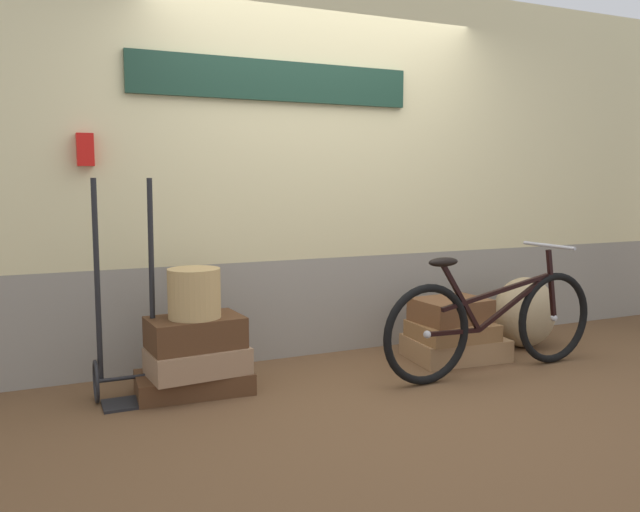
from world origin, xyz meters
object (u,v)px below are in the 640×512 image
at_px(bicycle, 493,322).
at_px(luggage_trolley, 128,345).
at_px(suitcase_0, 194,382).
at_px(suitcase_5, 451,310).
at_px(wicker_basket, 194,293).
at_px(burlap_sack, 525,312).
at_px(suitcase_4, 452,330).
at_px(suitcase_3, 455,348).
at_px(suitcase_1, 198,361).
at_px(suitcase_2, 195,332).

bearing_deg(bicycle, luggage_trolley, 168.75).
xyz_separation_m(suitcase_0, suitcase_5, (1.88, -0.01, 0.29)).
relative_size(wicker_basket, bicycle, 0.18).
distance_m(wicker_basket, luggage_trolley, 0.49).
height_order(suitcase_5, wicker_basket, wicker_basket).
xyz_separation_m(luggage_trolley, burlap_sack, (2.98, -0.02, -0.05)).
bearing_deg(suitcase_4, burlap_sack, 7.43).
relative_size(suitcase_3, luggage_trolley, 0.51).
xyz_separation_m(suitcase_5, luggage_trolley, (-2.26, 0.05, -0.03)).
relative_size(luggage_trolley, bicycle, 0.75).
relative_size(suitcase_1, suitcase_3, 0.87).
relative_size(suitcase_3, wicker_basket, 2.13).
xyz_separation_m(suitcase_4, suitcase_5, (0.01, 0.04, 0.14)).
bearing_deg(suitcase_4, wicker_basket, -178.61).
bearing_deg(wicker_basket, suitcase_0, 106.91).
xyz_separation_m(suitcase_3, wicker_basket, (-1.91, 0.00, 0.54)).
bearing_deg(suitcase_3, bicycle, -82.78).
xyz_separation_m(suitcase_0, suitcase_1, (0.02, -0.04, 0.14)).
relative_size(suitcase_1, suitcase_4, 1.05).
bearing_deg(suitcase_5, suitcase_4, -109.03).
bearing_deg(suitcase_3, suitcase_0, -175.67).
distance_m(suitcase_0, suitcase_1, 0.15).
xyz_separation_m(wicker_basket, burlap_sack, (2.60, 0.04, -0.35)).
height_order(suitcase_1, suitcase_5, suitcase_5).
height_order(suitcase_2, suitcase_5, suitcase_2).
distance_m(suitcase_3, suitcase_4, 0.15).
bearing_deg(suitcase_3, luggage_trolley, -176.39).
relative_size(suitcase_3, burlap_sack, 1.22).
distance_m(suitcase_0, bicycle, 2.00).
height_order(suitcase_3, luggage_trolley, luggage_trolley).
bearing_deg(bicycle, burlap_sack, 33.50).
height_order(suitcase_4, bicycle, bicycle).
relative_size(suitcase_2, burlap_sack, 1.01).
bearing_deg(suitcase_3, wicker_basket, -174.92).
distance_m(suitcase_4, luggage_trolley, 2.26).
distance_m(suitcase_5, wicker_basket, 1.89).
bearing_deg(suitcase_3, suitcase_4, -149.35).
bearing_deg(suitcase_2, suitcase_5, -4.51).
xyz_separation_m(suitcase_5, wicker_basket, (-1.88, -0.01, 0.26)).
xyz_separation_m(suitcase_0, suitcase_4, (1.87, -0.05, 0.15)).
bearing_deg(suitcase_1, suitcase_5, -4.50).
height_order(suitcase_0, wicker_basket, wicker_basket).
height_order(suitcase_5, bicycle, bicycle).
distance_m(luggage_trolley, bicycle, 2.36).
height_order(suitcase_1, suitcase_2, suitcase_2).
bearing_deg(bicycle, suitcase_1, 168.71).
bearing_deg(suitcase_0, suitcase_4, 1.76).
xyz_separation_m(suitcase_4, bicycle, (0.06, -0.38, 0.13)).
bearing_deg(suitcase_5, suitcase_3, -26.20).
bearing_deg(suitcase_3, suitcase_2, -175.24).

